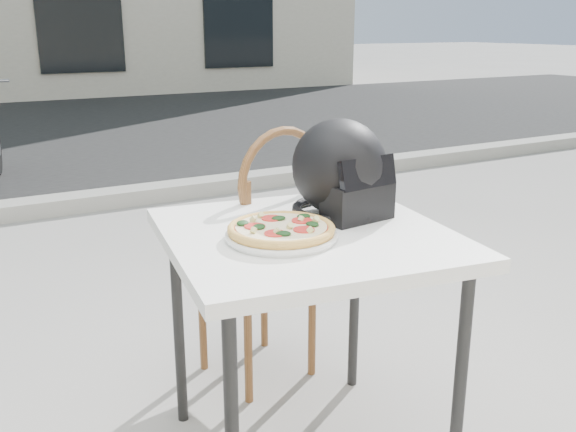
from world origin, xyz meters
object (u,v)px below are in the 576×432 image
cafe_table_main (307,253)px  plate (281,236)px  pizza (281,228)px  helmet (341,173)px  cafe_chair_main (267,244)px

cafe_table_main → plate: size_ratio=2.41×
plate → pizza: bearing=72.2°
helmet → cafe_chair_main: (-0.07, 0.38, -0.35)m
pizza → helmet: bearing=25.0°
cafe_table_main → pizza: size_ratio=2.95×
cafe_chair_main → plate: bearing=56.6°
plate → cafe_chair_main: (0.22, 0.52, -0.22)m
cafe_table_main → cafe_chair_main: (0.11, 0.49, -0.14)m
plate → pizza: pizza is taller
cafe_table_main → helmet: bearing=29.3°
pizza → cafe_chair_main: 0.61m
pizza → cafe_chair_main: size_ratio=0.31×
cafe_table_main → cafe_chair_main: bearing=76.8°
cafe_table_main → plate: plate is taller
cafe_table_main → cafe_chair_main: 0.52m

